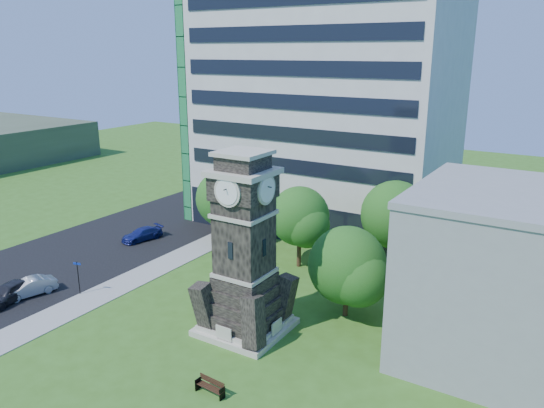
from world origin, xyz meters
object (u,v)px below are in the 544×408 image
Objects in this scene: clock_tower at (245,257)px; car_street_north at (142,234)px; car_east_lot at (433,362)px; park_bench at (211,386)px; car_street_mid at (29,288)px; street_sign at (78,274)px; car_street_south at (9,292)px.

clock_tower is 2.92× the size of car_street_north.
park_bench is (-9.81, -8.31, -0.27)m from car_east_lot.
clock_tower is 18.25m from car_street_mid.
clock_tower is 21.38m from car_street_north.
street_sign is (-13.95, -2.30, -3.59)m from clock_tower.
car_street_south is 0.79× the size of car_east_lot.
car_east_lot is 3.06× the size of park_bench.
car_street_mid reaches higher than car_street_north.
car_east_lot is (29.60, 7.35, 0.02)m from car_street_south.
clock_tower is 8.62m from park_bench.
clock_tower reaches higher than car_east_lot.
car_street_mid is at bearing 65.44° from car_street_south.
car_street_north is 0.77× the size of car_east_lot.
park_bench is at bearing -29.88° from street_sign.
car_street_south is at bearing -90.07° from car_street_mid.
car_street_mid is 1.49× the size of street_sign.
clock_tower reaches higher than car_street_south.
car_street_south is 1.60× the size of street_sign.
street_sign reaches higher than car_street_north.
car_east_lot is 26.39m from street_sign.
car_street_north is (-1.67, 13.63, -0.06)m from car_street_mid.
street_sign is (4.80, -11.44, 1.09)m from car_street_north.
street_sign reaches higher than car_east_lot.
car_east_lot is at bearing 0.65° from car_street_north.
clock_tower is 18.96m from car_street_south.
car_east_lot is (30.89, -7.62, 0.15)m from car_street_north.
car_street_south is at bearing -149.37° from street_sign.
car_street_mid is 19.55m from park_bench.
car_street_mid is (-17.08, -4.48, -4.61)m from clock_tower.
clock_tower is at bearing 30.38° from car_street_mid.
car_street_north is at bearing 147.11° from park_bench.
park_bench is (2.33, -6.78, -4.80)m from clock_tower.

